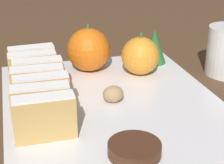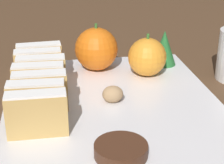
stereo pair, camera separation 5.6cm
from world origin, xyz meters
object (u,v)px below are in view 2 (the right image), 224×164
walnut (111,94)px  chocolate_cookie (121,150)px  orange_near (96,49)px  orange_far (147,57)px

walnut → chocolate_cookie: size_ratio=0.50×
orange_near → chocolate_cookie: bearing=-91.3°
orange_far → walnut: bearing=-129.2°
orange_near → orange_far: orange_near is taller
orange_near → orange_far: size_ratio=1.14×
orange_near → orange_far: (0.08, -0.04, -0.01)m
orange_far → orange_near: bearing=153.4°
orange_far → walnut: orange_far is taller
walnut → chocolate_cookie: bearing=-94.7°
orange_far → walnut: size_ratio=2.38×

